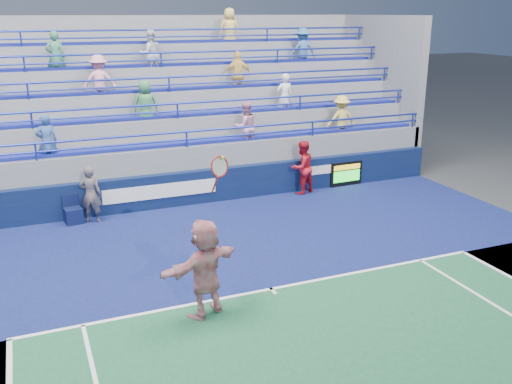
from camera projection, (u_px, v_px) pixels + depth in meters
name	position (u px, v px, depth m)	size (l,w,h in m)	color
ground	(271.00, 290.00, 12.82)	(120.00, 120.00, 0.00)	#333538
sponsor_wall	(190.00, 188.00, 18.38)	(18.00, 0.32, 1.10)	#0B123D
bleacher_stand	(161.00, 135.00, 21.41)	(18.00, 5.60, 6.13)	slate
serve_speed_board	(346.00, 174.00, 20.37)	(1.28, 0.19, 0.88)	black
judge_chair	(73.00, 215.00, 16.78)	(0.54, 0.55, 0.85)	#0C1339
tennis_player	(205.00, 268.00, 11.48)	(2.01, 1.36, 3.34)	silver
line_judge	(91.00, 194.00, 16.71)	(0.63, 0.41, 1.72)	#151E3C
ball_girl	(302.00, 167.00, 19.37)	(0.89, 0.70, 1.84)	red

